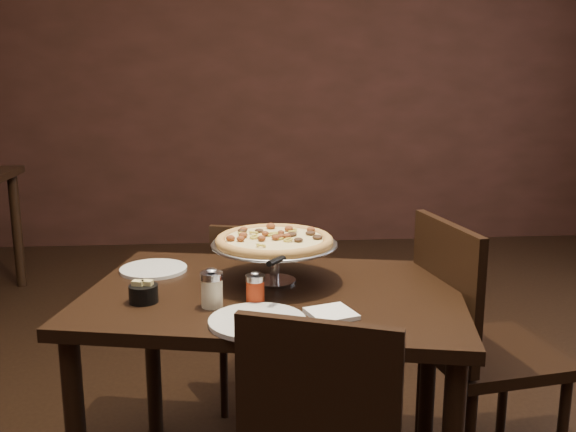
{
  "coord_description": "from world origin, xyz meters",
  "views": [
    {
      "loc": [
        -0.14,
        -1.85,
        1.41
      ],
      "look_at": [
        0.02,
        0.14,
        0.97
      ],
      "focal_mm": 40.0,
      "sensor_mm": 36.0,
      "label": 1
    }
  ],
  "objects": [
    {
      "name": "pizza_stand",
      "position": [
        -0.02,
        0.18,
        0.88
      ],
      "size": [
        0.42,
        0.42,
        0.17
      ],
      "color": "silver",
      "rests_on": "dining_table"
    },
    {
      "name": "room",
      "position": [
        0.06,
        0.03,
        1.4
      ],
      "size": [
        6.04,
        7.04,
        2.84
      ],
      "color": "black",
      "rests_on": "ground"
    },
    {
      "name": "napkin_stack",
      "position": [
        0.12,
        -0.14,
        0.74
      ],
      "size": [
        0.16,
        0.16,
        0.01
      ],
      "primitive_type": "cube",
      "rotation": [
        0.0,
        0.0,
        0.33
      ],
      "color": "white",
      "rests_on": "dining_table"
    },
    {
      "name": "chair_side",
      "position": [
        0.67,
        0.17,
        0.51
      ],
      "size": [
        0.5,
        0.5,
        0.93
      ],
      "rotation": [
        0.0,
        0.0,
        1.74
      ],
      "color": "black",
      "rests_on": "ground"
    },
    {
      "name": "plate_left",
      "position": [
        -0.43,
        0.33,
        0.74
      ],
      "size": [
        0.23,
        0.23,
        0.01
      ],
      "primitive_type": "cylinder",
      "color": "silver",
      "rests_on": "dining_table"
    },
    {
      "name": "serving_spatula",
      "position": [
        -0.02,
        -0.03,
        0.87
      ],
      "size": [
        0.16,
        0.16,
        0.02
      ],
      "rotation": [
        0.0,
        0.0,
        -0.58
      ],
      "color": "silver",
      "rests_on": "pizza_stand"
    },
    {
      "name": "packet_caddy",
      "position": [
        -0.43,
        0.02,
        0.77
      ],
      "size": [
        0.09,
        0.09,
        0.07
      ],
      "rotation": [
        0.0,
        0.0,
        -0.3
      ],
      "color": "black",
      "rests_on": "dining_table"
    },
    {
      "name": "pepper_flake_shaker",
      "position": [
        -0.09,
        -0.03,
        0.79
      ],
      "size": [
        0.06,
        0.06,
        0.1
      ],
      "color": "maroon",
      "rests_on": "dining_table"
    },
    {
      "name": "chair_far",
      "position": [
        -0.03,
        0.67,
        0.45
      ],
      "size": [
        0.47,
        0.47,
        0.83
      ],
      "rotation": [
        0.0,
        0.0,
        2.89
      ],
      "color": "black",
      "rests_on": "ground"
    },
    {
      "name": "plate_near",
      "position": [
        -0.09,
        -0.18,
        0.74
      ],
      "size": [
        0.27,
        0.27,
        0.01
      ],
      "primitive_type": "cylinder",
      "color": "silver",
      "rests_on": "dining_table"
    },
    {
      "name": "dining_table",
      "position": [
        -0.03,
        0.09,
        0.64
      ],
      "size": [
        1.31,
        1.01,
        0.74
      ],
      "rotation": [
        0.0,
        0.0,
        -0.21
      ],
      "color": "black",
      "rests_on": "ground"
    },
    {
      "name": "parmesan_shaker",
      "position": [
        -0.22,
        -0.04,
        0.79
      ],
      "size": [
        0.07,
        0.07,
        0.12
      ],
      "color": "#F7EAC0",
      "rests_on": "dining_table"
    }
  ]
}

